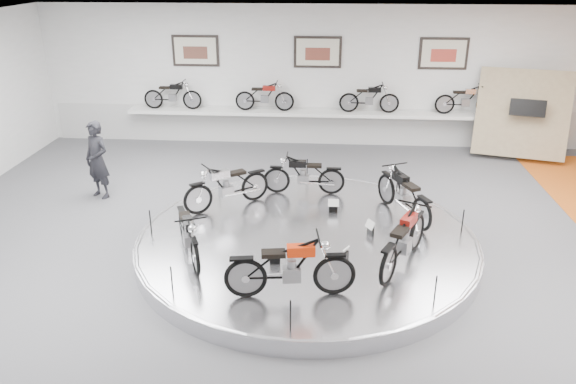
# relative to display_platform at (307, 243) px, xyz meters

# --- Properties ---
(floor) EXTENTS (16.00, 16.00, 0.00)m
(floor) POSITION_rel_display_platform_xyz_m (0.00, -0.30, -0.15)
(floor) COLOR #4C4C4F
(floor) RESTS_ON ground
(ceiling) EXTENTS (16.00, 16.00, 0.00)m
(ceiling) POSITION_rel_display_platform_xyz_m (0.00, -0.30, 3.85)
(ceiling) COLOR white
(ceiling) RESTS_ON wall_back
(wall_back) EXTENTS (16.00, 0.00, 16.00)m
(wall_back) POSITION_rel_display_platform_xyz_m (0.00, 6.70, 1.85)
(wall_back) COLOR silver
(wall_back) RESTS_ON floor
(dado_band) EXTENTS (15.68, 0.04, 1.10)m
(dado_band) POSITION_rel_display_platform_xyz_m (0.00, 6.68, 0.40)
(dado_band) COLOR #BCBCBA
(dado_band) RESTS_ON floor
(display_platform) EXTENTS (6.40, 6.40, 0.30)m
(display_platform) POSITION_rel_display_platform_xyz_m (0.00, 0.00, 0.00)
(display_platform) COLOR silver
(display_platform) RESTS_ON floor
(platform_rim) EXTENTS (6.40, 6.40, 0.10)m
(platform_rim) POSITION_rel_display_platform_xyz_m (0.00, 0.00, 0.12)
(platform_rim) COLOR #B2B2BA
(platform_rim) RESTS_ON display_platform
(shelf) EXTENTS (11.00, 0.55, 0.10)m
(shelf) POSITION_rel_display_platform_xyz_m (0.00, 6.40, 0.85)
(shelf) COLOR silver
(shelf) RESTS_ON wall_back
(poster_left) EXTENTS (1.35, 0.06, 0.88)m
(poster_left) POSITION_rel_display_platform_xyz_m (-3.50, 6.66, 2.55)
(poster_left) COLOR beige
(poster_left) RESTS_ON wall_back
(poster_center) EXTENTS (1.35, 0.06, 0.88)m
(poster_center) POSITION_rel_display_platform_xyz_m (0.00, 6.66, 2.55)
(poster_center) COLOR beige
(poster_center) RESTS_ON wall_back
(poster_right) EXTENTS (1.35, 0.06, 0.88)m
(poster_right) POSITION_rel_display_platform_xyz_m (3.50, 6.66, 2.55)
(poster_right) COLOR beige
(poster_right) RESTS_ON wall_back
(display_panel) EXTENTS (2.56, 1.52, 2.30)m
(display_panel) POSITION_rel_display_platform_xyz_m (5.60, 5.80, 1.10)
(display_panel) COLOR tan
(display_panel) RESTS_ON floor
(shelf_bike_a) EXTENTS (1.22, 0.43, 0.73)m
(shelf_bike_a) POSITION_rel_display_platform_xyz_m (-4.20, 6.40, 1.27)
(shelf_bike_a) COLOR black
(shelf_bike_a) RESTS_ON shelf
(shelf_bike_b) EXTENTS (1.22, 0.43, 0.73)m
(shelf_bike_b) POSITION_rel_display_platform_xyz_m (-1.50, 6.40, 1.27)
(shelf_bike_b) COLOR maroon
(shelf_bike_b) RESTS_ON shelf
(shelf_bike_c) EXTENTS (1.22, 0.43, 0.73)m
(shelf_bike_c) POSITION_rel_display_platform_xyz_m (1.50, 6.40, 1.27)
(shelf_bike_c) COLOR black
(shelf_bike_c) RESTS_ON shelf
(shelf_bike_d) EXTENTS (1.22, 0.43, 0.73)m
(shelf_bike_d) POSITION_rel_display_platform_xyz_m (4.20, 6.40, 1.27)
(shelf_bike_d) COLOR #BBBAC0
(shelf_bike_d) RESTS_ON shelf
(bike_a) EXTENTS (1.25, 1.79, 1.00)m
(bike_a) POSITION_rel_display_platform_xyz_m (1.90, 1.01, 0.65)
(bike_a) COLOR black
(bike_a) RESTS_ON display_platform
(bike_b) EXTENTS (1.53, 0.55, 0.90)m
(bike_b) POSITION_rel_display_platform_xyz_m (-0.15, 2.06, 0.60)
(bike_b) COLOR black
(bike_b) RESTS_ON display_platform
(bike_c) EXTENTS (1.68, 1.46, 0.98)m
(bike_c) POSITION_rel_display_platform_xyz_m (-1.72, 1.20, 0.64)
(bike_c) COLOR #BBBAC0
(bike_c) RESTS_ON display_platform
(bike_d) EXTENTS (1.12, 1.65, 0.92)m
(bike_d) POSITION_rel_display_platform_xyz_m (-2.01, -0.96, 0.61)
(bike_d) COLOR black
(bike_d) RESTS_ON display_platform
(bike_e) EXTENTS (1.79, 0.84, 1.01)m
(bike_e) POSITION_rel_display_platform_xyz_m (-0.17, -2.06, 0.66)
(bike_e) COLOR red
(bike_e) RESTS_ON display_platform
(bike_f) EXTENTS (1.32, 1.82, 1.02)m
(bike_f) POSITION_rel_display_platform_xyz_m (1.67, -1.01, 0.66)
(bike_f) COLOR maroon
(bike_f) RESTS_ON display_platform
(visitor) EXTENTS (0.78, 0.69, 1.80)m
(visitor) POSITION_rel_display_platform_xyz_m (-4.88, 2.25, 0.75)
(visitor) COLOR black
(visitor) RESTS_ON floor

